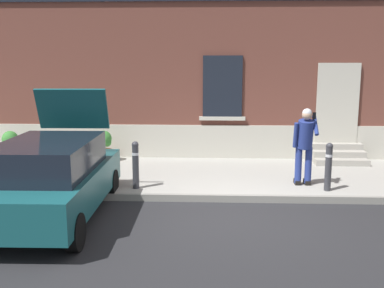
{
  "coord_description": "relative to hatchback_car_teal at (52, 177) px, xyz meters",
  "views": [
    {
      "loc": [
        -0.28,
        -8.08,
        2.89
      ],
      "look_at": [
        -0.7,
        1.6,
        1.1
      ],
      "focal_mm": 41.96,
      "sensor_mm": 36.0,
      "label": 1
    }
  ],
  "objects": [
    {
      "name": "ground_plane",
      "position": [
        3.18,
        0.26,
        -0.8
      ],
      "size": [
        80.0,
        80.0,
        0.0
      ],
      "primitive_type": "plane",
      "color": "#232326"
    },
    {
      "name": "sidewalk",
      "position": [
        3.18,
        3.06,
        -0.72
      ],
      "size": [
        24.0,
        3.6,
        0.15
      ],
      "primitive_type": "cube",
      "color": "#99968E",
      "rests_on": "ground"
    },
    {
      "name": "curb_edge",
      "position": [
        3.18,
        1.2,
        -0.72
      ],
      "size": [
        24.0,
        0.12,
        0.15
      ],
      "primitive_type": "cube",
      "color": "gray",
      "rests_on": "ground"
    },
    {
      "name": "building_facade",
      "position": [
        3.19,
        5.54,
        2.93
      ],
      "size": [
        24.0,
        1.52,
        7.5
      ],
      "color": "brown",
      "rests_on": "ground"
    },
    {
      "name": "entrance_stoop",
      "position": [
        6.41,
        4.48,
        -0.46
      ],
      "size": [
        1.42,
        0.96,
        0.48
      ],
      "color": "#9E998E",
      "rests_on": "sidewalk"
    },
    {
      "name": "hatchback_car_teal",
      "position": [
        0.0,
        0.0,
        0.0
      ],
      "size": [
        1.85,
        4.09,
        2.34
      ],
      "color": "#165156",
      "rests_on": "ground"
    },
    {
      "name": "bollard_near_person",
      "position": [
        5.41,
        1.61,
        -0.09
      ],
      "size": [
        0.15,
        0.15,
        1.04
      ],
      "color": "#333338",
      "rests_on": "sidewalk"
    },
    {
      "name": "bollard_far_left",
      "position": [
        1.27,
        1.61,
        -0.09
      ],
      "size": [
        0.15,
        0.15,
        1.04
      ],
      "color": "#333338",
      "rests_on": "sidewalk"
    },
    {
      "name": "person_on_phone",
      "position": [
        4.97,
        2.0,
        0.35
      ],
      "size": [
        0.51,
        0.51,
        1.74
      ],
      "rotation": [
        0.0,
        0.0,
        -0.23
      ],
      "color": "navy",
      "rests_on": "sidewalk"
    },
    {
      "name": "planter_cream",
      "position": [
        -2.62,
        4.09,
        -0.19
      ],
      "size": [
        0.44,
        0.44,
        0.86
      ],
      "color": "beige",
      "rests_on": "sidewalk"
    },
    {
      "name": "planter_terracotta",
      "position": [
        -0.05,
        4.26,
        -0.19
      ],
      "size": [
        0.44,
        0.44,
        0.86
      ],
      "color": "#B25B38",
      "rests_on": "sidewalk"
    }
  ]
}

